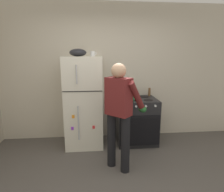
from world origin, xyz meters
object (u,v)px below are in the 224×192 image
Objects in this scene: refrigerator at (84,102)px; mixing_bowl at (78,53)px; red_pot at (129,96)px; pepper_mill at (149,92)px; stove_range at (136,121)px; person_cook at (120,108)px; coffee_mug at (93,54)px.

mixing_bowl is at bearing 179.78° from refrigerator.
refrigerator reaches higher than red_pot.
pepper_mill is at bearing 8.67° from refrigerator.
stove_range is 1.09m from person_cook.
mixing_bowl reaches higher than red_pot.
person_cook is at bearing -117.79° from stove_range.
person_cook is (-0.45, -0.85, 0.51)m from stove_range.
person_cook is 0.86m from red_pot.
mixing_bowl is at bearing -171.83° from pepper_mill.
refrigerator reaches higher than person_cook.
red_pot is 3.11× the size of coffee_mug.
coffee_mug is 0.27m from mixing_bowl.
person_cook reaches higher than pepper_mill.
refrigerator is at bearing 123.10° from person_cook.
red_pot is (0.85, -0.05, 0.11)m from refrigerator.
stove_range is at bearing 13.92° from red_pot.
coffee_mug is (-0.38, 0.91, 0.78)m from person_cook.
stove_range is at bearing -144.96° from pepper_mill.
mixing_bowl is at bearing -169.22° from coffee_mug.
refrigerator is at bearing -0.22° from mixing_bowl.
person_cook is at bearing -67.40° from coffee_mug.
coffee_mug is at bearing 112.60° from person_cook.
red_pot is at bearing 70.39° from person_cook.
pepper_mill is (0.30, 0.21, 0.53)m from stove_range.
person_cook reaches higher than stove_range.
refrigerator is at bearing -171.33° from pepper_mill.
stove_range is at bearing -0.54° from mixing_bowl.
refrigerator is at bearing 179.43° from stove_range.
mixing_bowl is (-1.39, -0.20, 0.78)m from pepper_mill.
red_pot is at bearing -3.33° from refrigerator.
coffee_mug is at bearing -172.45° from pepper_mill.
coffee_mug reaches higher than pepper_mill.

